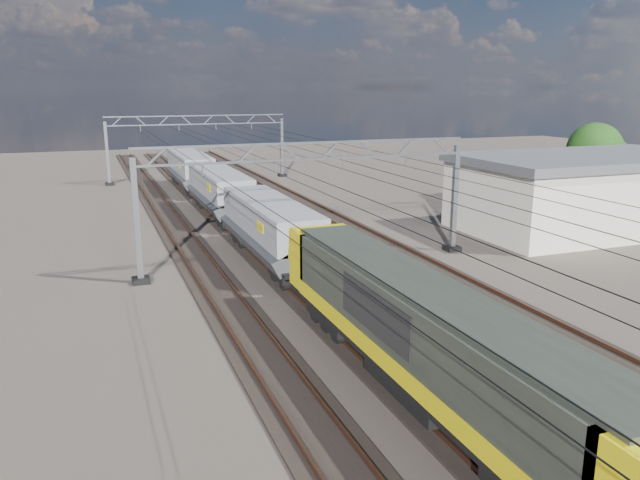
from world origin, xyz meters
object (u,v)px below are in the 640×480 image
object	(u,v)px
hopper_wagon_lead	(270,226)
hopper_wagon_third	(190,168)
hopper_wagon_mid	(220,189)
catenary_gantry_far	(198,145)
locomotive	(425,335)
tree_far	(599,152)
catenary_gantry_mid	(310,199)
industrial_shed	(588,192)

from	to	relation	value
hopper_wagon_lead	hopper_wagon_third	distance (m)	28.40
hopper_wagon_mid	hopper_wagon_third	bearing A→B (deg)	90.00
catenary_gantry_far	locomotive	world-z (taller)	catenary_gantry_far
hopper_wagon_third	tree_far	xyz separation A→B (m)	(32.32, -19.92, 2.28)
hopper_wagon_lead	catenary_gantry_mid	bearing A→B (deg)	-33.17
catenary_gantry_far	locomotive	size ratio (longest dim) A/B	0.94
catenary_gantry_mid	catenary_gantry_far	xyz separation A→B (m)	(0.00, 36.00, 0.00)
catenary_gantry_mid	locomotive	world-z (taller)	catenary_gantry_mid
catenary_gantry_far	hopper_wagon_mid	xyz separation A→B (m)	(-2.00, -20.49, -1.67)
catenary_gantry_mid	hopper_wagon_mid	bearing A→B (deg)	97.35
catenary_gantry_far	industrial_shed	bearing A→B (deg)	-57.09
catenary_gantry_mid	hopper_wagon_lead	bearing A→B (deg)	146.83
locomotive	tree_far	bearing A→B (deg)	39.01
locomotive	industrial_shed	xyz separation A→B (m)	(24.00, 18.39, 0.40)
industrial_shed	tree_far	world-z (taller)	tree_far
catenary_gantry_far	hopper_wagon_lead	size ratio (longest dim) A/B	1.53
catenary_gantry_far	tree_far	distance (m)	40.08
locomotive	tree_far	distance (m)	41.65
industrial_shed	tree_far	bearing A→B (deg)	43.12
catenary_gantry_mid	hopper_wagon_third	world-z (taller)	catenary_gantry_mid
catenary_gantry_mid	tree_far	xyz separation A→B (m)	(30.32, 9.79, 0.61)
locomotive	catenary_gantry_mid	bearing A→B (deg)	83.04
hopper_wagon_lead	tree_far	size ratio (longest dim) A/B	1.83
locomotive	hopper_wagon_lead	world-z (taller)	locomotive
catenary_gantry_far	hopper_wagon_third	bearing A→B (deg)	-107.63
industrial_shed	locomotive	bearing A→B (deg)	-142.54
locomotive	hopper_wagon_lead	xyz separation A→B (m)	(-0.00, 17.70, -0.09)
hopper_wagon_lead	industrial_shed	bearing A→B (deg)	1.65
hopper_wagon_lead	locomotive	bearing A→B (deg)	-90.00
locomotive	hopper_wagon_third	world-z (taller)	locomotive
catenary_gantry_mid	industrial_shed	world-z (taller)	catenary_gantry_mid
industrial_shed	tree_far	xyz separation A→B (m)	(8.32, 7.79, 1.79)
hopper_wagon_third	locomotive	bearing A→B (deg)	-90.00
catenary_gantry_mid	hopper_wagon_third	size ratio (longest dim) A/B	1.53
locomotive	hopper_wagon_third	xyz separation A→B (m)	(-0.00, 46.10, -0.09)
hopper_wagon_mid	catenary_gantry_mid	bearing A→B (deg)	-82.65
catenary_gantry_far	tree_far	xyz separation A→B (m)	(30.32, -26.21, 0.61)
catenary_gantry_mid	industrial_shed	distance (m)	22.12
catenary_gantry_far	tree_far	world-z (taller)	catenary_gantry_far
hopper_wagon_third	tree_far	bearing A→B (deg)	-31.65
tree_far	hopper_wagon_third	bearing A→B (deg)	148.35
catenary_gantry_far	hopper_wagon_mid	size ratio (longest dim) A/B	1.53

